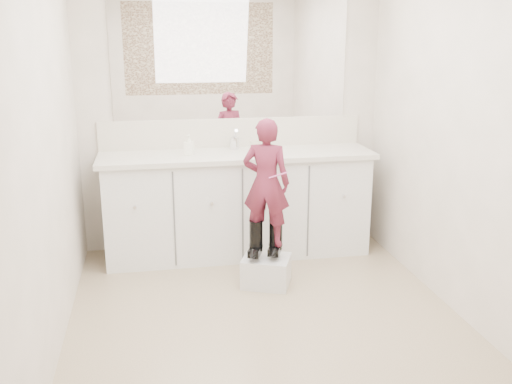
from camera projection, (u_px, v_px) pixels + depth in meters
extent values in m
plane|color=#876F58|center=(266.00, 318.00, 3.83)|extent=(3.00, 3.00, 0.00)
plane|color=beige|center=(232.00, 111.00, 4.93)|extent=(2.60, 0.00, 2.60)
plane|color=beige|center=(350.00, 216.00, 2.09)|extent=(2.60, 0.00, 2.60)
plane|color=beige|center=(46.00, 150.00, 3.28)|extent=(0.00, 3.00, 3.00)
plane|color=beige|center=(461.00, 136.00, 3.74)|extent=(0.00, 3.00, 3.00)
cube|color=silver|center=(237.00, 206.00, 4.88)|extent=(2.20, 0.55, 0.85)
cube|color=beige|center=(237.00, 155.00, 4.74)|extent=(2.28, 0.58, 0.04)
cube|color=beige|center=(232.00, 133.00, 4.96)|extent=(2.28, 0.03, 0.25)
cube|color=white|center=(231.00, 59.00, 4.80)|extent=(2.00, 0.02, 1.00)
cube|color=#472819|center=(355.00, 92.00, 1.98)|extent=(2.00, 0.01, 1.20)
cylinder|color=silver|center=(234.00, 143.00, 4.88)|extent=(0.08, 0.08, 0.10)
imported|color=beige|center=(255.00, 146.00, 4.79)|extent=(0.09, 0.09, 0.08)
imported|color=white|center=(189.00, 145.00, 4.65)|extent=(0.09, 0.09, 0.16)
cube|color=silver|center=(266.00, 271.00, 4.32)|extent=(0.43, 0.40, 0.22)
imported|color=#9C304F|center=(266.00, 183.00, 4.15)|extent=(0.41, 0.34, 0.95)
cylinder|color=#EB5BAA|center=(278.00, 175.00, 4.07)|extent=(0.13, 0.06, 0.06)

